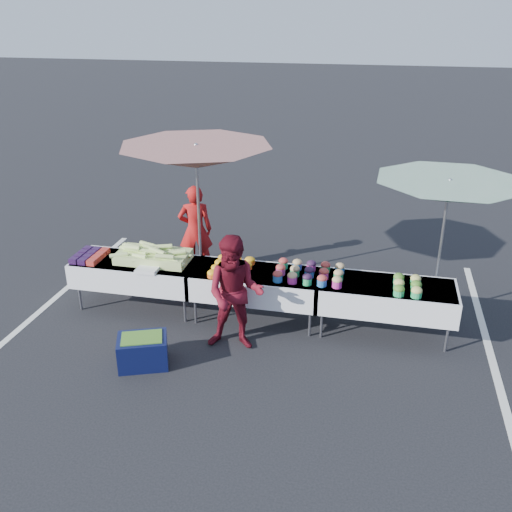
% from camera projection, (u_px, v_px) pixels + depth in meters
% --- Properties ---
extents(ground, '(80.00, 80.00, 0.00)m').
position_uv_depth(ground, '(256.00, 319.00, 8.30)').
color(ground, black).
extents(stripe_left, '(0.10, 5.00, 0.00)m').
position_uv_depth(stripe_left, '(57.00, 296.00, 8.94)').
color(stripe_left, silver).
rests_on(stripe_left, ground).
extents(stripe_right, '(0.10, 5.00, 0.00)m').
position_uv_depth(stripe_right, '(488.00, 345.00, 7.66)').
color(stripe_right, silver).
rests_on(stripe_right, ground).
extents(table_left, '(1.86, 0.81, 0.75)m').
position_uv_depth(table_left, '(137.00, 271.00, 8.43)').
color(table_left, white).
rests_on(table_left, ground).
extents(table_center, '(1.86, 0.81, 0.75)m').
position_uv_depth(table_center, '(256.00, 283.00, 8.07)').
color(table_center, white).
rests_on(table_center, ground).
extents(table_right, '(1.86, 0.81, 0.75)m').
position_uv_depth(table_right, '(386.00, 296.00, 7.71)').
color(table_right, white).
rests_on(table_right, ground).
extents(berry_punnets, '(0.40, 0.54, 0.08)m').
position_uv_depth(berry_punnets, '(90.00, 256.00, 8.43)').
color(berry_punnets, black).
rests_on(berry_punnets, table_left).
extents(corn_pile, '(1.16, 0.57, 0.26)m').
position_uv_depth(corn_pile, '(154.00, 256.00, 8.31)').
color(corn_pile, '#B3DE72').
rests_on(corn_pile, table_left).
extents(plastic_bags, '(0.30, 0.25, 0.05)m').
position_uv_depth(plastic_bags, '(148.00, 270.00, 8.02)').
color(plastic_bags, white).
rests_on(plastic_bags, table_left).
extents(carrot_bowls, '(0.55, 0.69, 0.11)m').
position_uv_depth(carrot_bowls, '(232.00, 267.00, 8.04)').
color(carrot_bowls, '#DE5718').
rests_on(carrot_bowls, table_center).
extents(potato_cups, '(0.94, 0.58, 0.16)m').
position_uv_depth(potato_cups, '(309.00, 272.00, 7.82)').
color(potato_cups, '#2462AA').
rests_on(potato_cups, table_right).
extents(bean_baskets, '(0.36, 0.50, 0.15)m').
position_uv_depth(bean_baskets, '(407.00, 285.00, 7.47)').
color(bean_baskets, '#28A057').
rests_on(bean_baskets, table_right).
extents(vendor, '(0.64, 0.52, 1.53)m').
position_uv_depth(vendor, '(195.00, 230.00, 9.46)').
color(vendor, '#B21514').
rests_on(vendor, ground).
extents(customer, '(0.82, 0.66, 1.57)m').
position_uv_depth(customer, '(235.00, 294.00, 7.32)').
color(customer, maroon).
rests_on(customer, ground).
extents(umbrella_left, '(2.37, 2.37, 2.35)m').
position_uv_depth(umbrella_left, '(196.00, 158.00, 8.37)').
color(umbrella_left, black).
rests_on(umbrella_left, ground).
extents(umbrella_right, '(2.62, 2.62, 2.08)m').
position_uv_depth(umbrella_right, '(448.00, 192.00, 7.65)').
color(umbrella_right, black).
rests_on(umbrella_right, ground).
extents(storage_bin, '(0.73, 0.64, 0.40)m').
position_uv_depth(storage_bin, '(143.00, 350.00, 7.17)').
color(storage_bin, '#0B1037').
rests_on(storage_bin, ground).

